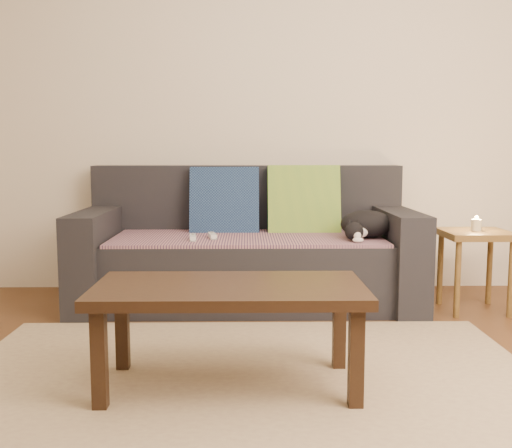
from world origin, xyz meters
name	(u,v)px	position (x,y,z in m)	size (l,w,h in m)	color
ground	(248,402)	(0.00, 0.00, 0.00)	(4.50, 4.50, 0.00)	brown
back_wall	(247,103)	(0.00, 2.00, 1.30)	(4.50, 0.04, 2.60)	beige
sofa	(247,254)	(0.00, 1.57, 0.31)	(2.10, 0.94, 0.87)	#232328
throw_blanket	(247,238)	(0.00, 1.48, 0.43)	(1.66, 0.74, 0.02)	#362445
cushion_navy	(225,202)	(-0.15, 1.74, 0.63)	(0.46, 0.11, 0.46)	#0F1E41
cushion_green	(304,202)	(0.37, 1.74, 0.63)	(0.48, 0.12, 0.48)	#0C4F35
cat	(366,225)	(0.72, 1.38, 0.52)	(0.40, 0.38, 0.17)	black
wii_remote_a	(212,236)	(-0.21, 1.39, 0.46)	(0.15, 0.04, 0.03)	white
wii_remote_b	(193,237)	(-0.33, 1.32, 0.46)	(0.15, 0.04, 0.03)	white
side_table	(475,245)	(1.38, 1.33, 0.40)	(0.39, 0.39, 0.49)	brown
candle	(476,225)	(1.38, 1.33, 0.53)	(0.06, 0.06, 0.09)	beige
rug	(248,385)	(0.00, 0.15, 0.01)	(2.50, 1.80, 0.01)	tan
coffee_table	(229,298)	(-0.07, 0.13, 0.38)	(1.09, 0.54, 0.43)	black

